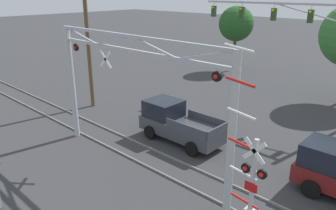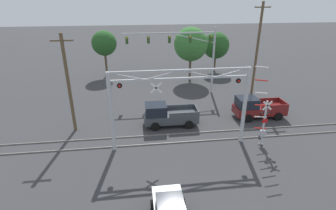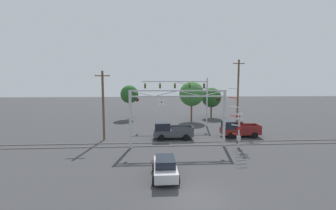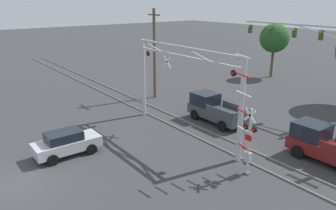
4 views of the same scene
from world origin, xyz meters
name	(u,v)px [view 4 (image 4 of 4)]	position (x,y,z in m)	size (l,w,h in m)	color
ground_plane	(23,183)	(0.00, 0.00, 0.00)	(200.00, 200.00, 0.00)	#38383A
rail_track_near	(186,132)	(0.00, 11.48, 0.05)	(80.00, 0.08, 0.10)	gray
rail_track_far	(200,128)	(0.00, 12.92, 0.05)	(80.00, 0.08, 0.10)	gray
crossing_gantry	(184,80)	(-0.01, 11.20, 4.01)	(10.75, 0.31, 6.36)	#B7BABF
crossing_signal_mast	(248,138)	(6.51, 10.35, 2.15)	(1.80, 0.35, 6.67)	#B7BABF
traffic_signal_span	(320,48)	(3.15, 22.89, 5.61)	(10.68, 0.39, 7.93)	#B7BABF
pickup_truck_lead	(214,109)	(-0.56, 14.84, 1.02)	(4.99, 2.20, 2.13)	#3D4247
pickup_truck_following	(326,145)	(8.42, 15.40, 1.02)	(5.00, 2.20, 2.13)	maroon
sedan_waiting	(66,143)	(-1.83, 3.17, 0.81)	(1.94, 4.10, 1.58)	#B7B7BC
utility_pole_left	(154,53)	(-8.93, 14.91, 4.45)	(1.80, 0.28, 8.61)	brown
background_tree_far_left_verge	(274,38)	(-7.51, 31.84, 4.83)	(3.56, 3.56, 6.64)	brown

